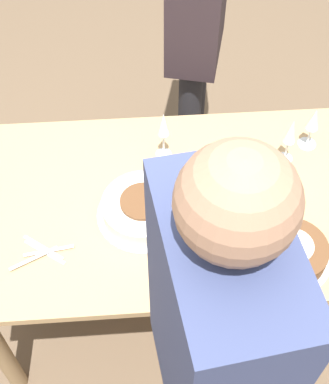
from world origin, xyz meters
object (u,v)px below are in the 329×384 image
(cake_front_chocolate, at_px, (292,252))
(wine_glass_near, at_px, (291,134))
(person_watching, at_px, (197,16))
(wine_glass_far, at_px, (313,122))
(cake_center_white, at_px, (143,208))
(wine_glass_extra, at_px, (164,128))
(person_cutting, at_px, (210,353))

(cake_front_chocolate, xyz_separation_m, wine_glass_near, (0.07, 0.44, 0.10))
(cake_front_chocolate, height_order, person_watching, person_watching)
(cake_front_chocolate, height_order, wine_glass_near, wine_glass_near)
(wine_glass_far, distance_m, person_watching, 0.70)
(wine_glass_far, relative_size, person_watching, 0.12)
(cake_center_white, height_order, wine_glass_extra, wine_glass_extra)
(cake_front_chocolate, bearing_deg, person_cutting, -128.80)
(cake_center_white, bearing_deg, wine_glass_far, 23.97)
(cake_center_white, xyz_separation_m, wine_glass_near, (0.55, 0.22, 0.10))
(cake_front_chocolate, bearing_deg, wine_glass_near, 80.55)
(cake_center_white, distance_m, wine_glass_extra, 0.31)
(cake_front_chocolate, height_order, person_cutting, person_cutting)
(cake_front_chocolate, distance_m, wine_glass_extra, 0.64)
(wine_glass_extra, bearing_deg, cake_front_chocolate, -51.69)
(wine_glass_extra, bearing_deg, person_cutting, -87.04)
(person_cutting, relative_size, person_watching, 1.10)
(person_watching, bearing_deg, wine_glass_far, 47.01)
(wine_glass_far, relative_size, wine_glass_extra, 0.86)
(wine_glass_extra, height_order, person_watching, person_watching)
(wine_glass_near, xyz_separation_m, wine_glass_far, (0.10, 0.07, -0.01))
(wine_glass_near, distance_m, person_cutting, 0.97)
(person_cutting, bearing_deg, cake_center_white, 4.49)
(person_cutting, bearing_deg, wine_glass_extra, -4.83)
(wine_glass_far, bearing_deg, cake_front_chocolate, -109.27)
(person_watching, bearing_deg, person_cutting, 8.72)
(cake_center_white, relative_size, wine_glass_near, 1.60)
(cake_center_white, bearing_deg, wine_glass_near, 22.00)
(wine_glass_far, bearing_deg, cake_center_white, -156.03)
(wine_glass_far, distance_m, wine_glass_extra, 0.57)
(wine_glass_extra, bearing_deg, person_watching, 72.77)
(wine_glass_far, xyz_separation_m, person_cutting, (-0.52, -0.93, 0.19))
(cake_front_chocolate, bearing_deg, wine_glass_extra, 128.31)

